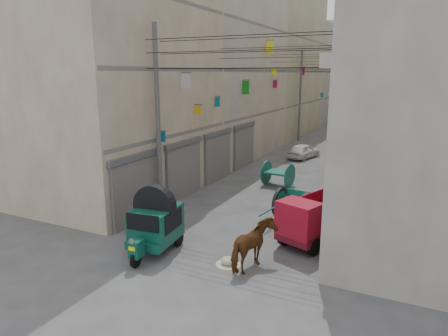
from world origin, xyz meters
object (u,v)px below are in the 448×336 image
Objects in this scene: distant_car_white at (304,151)px; tonga_cart at (293,204)px; mini_truck at (310,222)px; second_cart at (278,174)px; auto_rickshaw at (155,222)px; horse at (253,246)px; distant_car_grey at (374,135)px; feed_sack at (228,261)px; distant_car_green at (366,122)px.

tonga_cart is at bearing 118.14° from distant_car_white.
mini_truck is 15.42m from distant_car_white.
second_cart is 0.52× the size of distant_car_white.
auto_rickshaw reaches higher than distant_car_white.
second_cart is at bearing 136.55° from mini_truck.
second_cart is 9.81m from horse.
tonga_cart is 1.82× the size of second_cart.
distant_car_grey is (-0.37, 24.88, -0.22)m from mini_truck.
horse reaches higher than feed_sack.
tonga_cart is 5.20m from second_cart.
second_cart is at bearing 110.08° from distant_car_white.
distant_car_white is (-3.05, 17.46, -0.23)m from horse.
auto_rickshaw is at bearing 12.47° from horse.
distant_car_grey is at bearing 87.90° from second_cart.
horse reaches higher than second_cart.
tonga_cart is at bearing 82.18° from feed_sack.
auto_rickshaw is 5.47m from mini_truck.
horse is (-1.13, -2.62, -0.07)m from mini_truck.
tonga_cart is 1.64× the size of horse.
tonga_cart is 0.95× the size of distant_car_white.
tonga_cart is 2.55m from mini_truck.
auto_rickshaw is at bearing -115.45° from tonga_cart.
mini_truck reaches higher than distant_car_grey.
feed_sack is at bearing 112.44° from distant_car_white.
auto_rickshaw is at bearing 103.60° from distant_car_white.
mini_truck is at bearing 120.94° from distant_car_white.
second_cart is at bearing 96.15° from distant_car_green.
tonga_cart is 22.70m from distant_car_grey.
second_cart is 7.96m from distant_car_white.
second_cart is 9.74m from feed_sack.
auto_rickshaw is 1.60× the size of second_cart.
mini_truck is 3.41m from feed_sack.
horse is (0.14, -4.82, 0.10)m from tonga_cart.
distant_car_grey is at bearing -82.48° from horse.
second_cart reaches higher than distant_car_grey.
distant_car_green is (-2.39, 36.15, -0.32)m from mini_truck.
auto_rickshaw reaches higher than mini_truck.
distant_car_grey is 11.44m from distant_car_green.
feed_sack is at bearing -89.26° from tonga_cart.
mini_truck is (4.67, 2.83, -0.22)m from auto_rickshaw.
second_cart is 0.45× the size of distant_car_green.
horse is at bearing -79.72° from tonga_cart.
feed_sack is 0.16× the size of distant_car_white.
distant_car_grey is at bearing 86.72° from feed_sack.
mini_truck is 24.89m from distant_car_grey.
distant_car_green is at bearing -79.64° from distant_car_white.
auto_rickshaw is at bearing -85.93° from distant_car_grey.
feed_sack is (-0.67, -4.90, -0.55)m from tonga_cart.
auto_rickshaw reaches higher than feed_sack.
auto_rickshaw is 2.88m from feed_sack.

